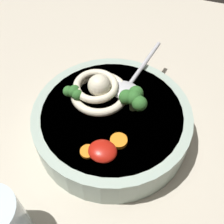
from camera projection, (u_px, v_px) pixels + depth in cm
name	position (u px, v px, depth cm)	size (l,w,h in cm)	color
table_slab	(98.00, 128.00, 55.58)	(100.96, 100.96, 3.53)	#BCB29E
soup_bowl	(112.00, 122.00, 50.43)	(27.42, 27.42, 6.07)	#9EB2A3
noodle_pile	(98.00, 89.00, 49.47)	(11.29, 11.07, 4.54)	beige
soup_spoon	(129.00, 86.00, 50.87)	(6.72, 17.53, 1.60)	#B7B7BC
chili_sauce_dollop	(103.00, 151.00, 42.26)	(4.39, 3.95, 1.98)	#B2190F
broccoli_floret_near_spoon	(134.00, 98.00, 46.82)	(4.99, 4.30, 3.95)	#7A9E60
broccoli_floret_beside_noodles	(74.00, 92.00, 48.52)	(3.71, 3.19, 2.93)	#7A9E60
carrot_slice_extra_b	(119.00, 141.00, 44.07)	(2.71, 2.71, 0.79)	orange
carrot_slice_far	(88.00, 152.00, 43.04)	(2.35, 2.35, 0.51)	orange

